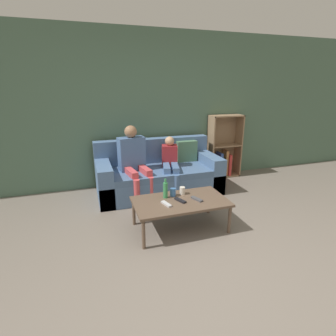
{
  "coord_description": "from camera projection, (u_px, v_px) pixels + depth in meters",
  "views": [
    {
      "loc": [
        -1.08,
        -1.85,
        1.73
      ],
      "look_at": [
        -0.0,
        1.47,
        0.61
      ],
      "focal_mm": 28.0,
      "sensor_mm": 36.0,
      "label": 1
    }
  ],
  "objects": [
    {
      "name": "couch",
      "position": [
        159.0,
        175.0,
        4.36
      ],
      "size": [
        1.99,
        0.91,
        0.84
      ],
      "color": "#4C6B93",
      "rests_on": "ground_plane"
    },
    {
      "name": "coffee_table",
      "position": [
        180.0,
        203.0,
        3.19
      ],
      "size": [
        1.14,
        0.63,
        0.38
      ],
      "color": "brown",
      "rests_on": "ground_plane"
    },
    {
      "name": "bookshelf",
      "position": [
        222.0,
        153.0,
        5.06
      ],
      "size": [
        0.62,
        0.28,
        1.19
      ],
      "color": "#8E7051",
      "rests_on": "ground_plane"
    },
    {
      "name": "bottle",
      "position": [
        165.0,
        190.0,
        3.23
      ],
      "size": [
        0.06,
        0.06,
        0.25
      ],
      "color": "#33844C",
      "rests_on": "coffee_table"
    },
    {
      "name": "tv_remote_0",
      "position": [
        166.0,
        204.0,
        3.06
      ],
      "size": [
        0.09,
        0.18,
        0.02
      ],
      "rotation": [
        0.0,
        0.0,
        0.28
      ],
      "color": "#B7B7BC",
      "rests_on": "coffee_table"
    },
    {
      "name": "tv_remote_2",
      "position": [
        180.0,
        200.0,
        3.16
      ],
      "size": [
        0.11,
        0.18,
        0.02
      ],
      "rotation": [
        0.0,
        0.0,
        0.37
      ],
      "color": "black",
      "rests_on": "coffee_table"
    },
    {
      "name": "cup_far",
      "position": [
        173.0,
        192.0,
        3.3
      ],
      "size": [
        0.07,
        0.07,
        0.1
      ],
      "color": "#3D70B2",
      "rests_on": "coffee_table"
    },
    {
      "name": "person_child",
      "position": [
        170.0,
        163.0,
        4.21
      ],
      "size": [
        0.38,
        0.66,
        0.92
      ],
      "rotation": [
        0.0,
        0.0,
        -0.24
      ],
      "color": "#476693",
      "rests_on": "ground_plane"
    },
    {
      "name": "cup_near",
      "position": [
        182.0,
        191.0,
        3.35
      ],
      "size": [
        0.07,
        0.07,
        0.1
      ],
      "color": "silver",
      "rests_on": "coffee_table"
    },
    {
      "name": "wall_back",
      "position": [
        147.0,
        110.0,
        4.52
      ],
      "size": [
        12.0,
        0.06,
        2.6
      ],
      "color": "#4C6B56",
      "rests_on": "ground_plane"
    },
    {
      "name": "tv_remote_1",
      "position": [
        197.0,
        199.0,
        3.19
      ],
      "size": [
        0.1,
        0.18,
        0.02
      ],
      "rotation": [
        0.0,
        0.0,
        0.36
      ],
      "color": "#47474C",
      "rests_on": "coffee_table"
    },
    {
      "name": "ground_plane",
      "position": [
        215.0,
        273.0,
        2.52
      ],
      "size": [
        22.0,
        22.0,
        0.0
      ],
      "primitive_type": "plane",
      "color": "#70665B"
    },
    {
      "name": "person_adult",
      "position": [
        133.0,
        157.0,
        4.05
      ],
      "size": [
        0.45,
        0.67,
        1.13
      ],
      "rotation": [
        0.0,
        0.0,
        0.16
      ],
      "color": "#C6474C",
      "rests_on": "ground_plane"
    }
  ]
}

